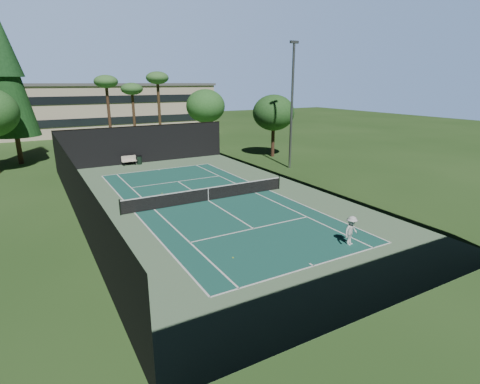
# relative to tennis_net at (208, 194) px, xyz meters

# --- Properties ---
(ground) EXTENTS (160.00, 160.00, 0.00)m
(ground) POSITION_rel_tennis_net_xyz_m (0.00, 0.00, -0.56)
(ground) COLOR #27491B
(ground) RESTS_ON ground
(apron_slab) EXTENTS (18.00, 32.00, 0.01)m
(apron_slab) POSITION_rel_tennis_net_xyz_m (0.00, 0.00, -0.55)
(apron_slab) COLOR #5A7E58
(apron_slab) RESTS_ON ground
(court_surface) EXTENTS (10.97, 23.77, 0.01)m
(court_surface) POSITION_rel_tennis_net_xyz_m (0.00, 0.00, -0.55)
(court_surface) COLOR #1A5549
(court_surface) RESTS_ON ground
(court_lines) EXTENTS (11.07, 23.87, 0.01)m
(court_lines) POSITION_rel_tennis_net_xyz_m (0.00, 0.00, -0.54)
(court_lines) COLOR white
(court_lines) RESTS_ON ground
(tennis_net) EXTENTS (12.90, 0.10, 1.10)m
(tennis_net) POSITION_rel_tennis_net_xyz_m (0.00, 0.00, 0.00)
(tennis_net) COLOR black
(tennis_net) RESTS_ON ground
(fence) EXTENTS (18.04, 32.05, 4.03)m
(fence) POSITION_rel_tennis_net_xyz_m (0.00, 0.06, 1.45)
(fence) COLOR black
(fence) RESTS_ON ground
(player) EXTENTS (1.16, 0.83, 1.63)m
(player) POSITION_rel_tennis_net_xyz_m (3.37, -10.92, 0.26)
(player) COLOR silver
(player) RESTS_ON ground
(tennis_ball_a) EXTENTS (0.08, 0.08, 0.08)m
(tennis_ball_a) POSITION_rel_tennis_net_xyz_m (-2.96, -9.23, -0.52)
(tennis_ball_a) COLOR #BFD330
(tennis_ball_a) RESTS_ON ground
(tennis_ball_b) EXTENTS (0.06, 0.06, 0.06)m
(tennis_ball_b) POSITION_rel_tennis_net_xyz_m (-0.07, 0.98, -0.53)
(tennis_ball_b) COLOR #B9D330
(tennis_ball_b) RESTS_ON ground
(tennis_ball_c) EXTENTS (0.07, 0.07, 0.07)m
(tennis_ball_c) POSITION_rel_tennis_net_xyz_m (-0.82, 2.72, -0.52)
(tennis_ball_c) COLOR #DDEC35
(tennis_ball_c) RESTS_ON ground
(tennis_ball_d) EXTENTS (0.08, 0.08, 0.08)m
(tennis_ball_d) POSITION_rel_tennis_net_xyz_m (-2.43, 3.44, -0.52)
(tennis_ball_d) COLOR #C5DD32
(tennis_ball_d) RESTS_ON ground
(park_bench) EXTENTS (1.50, 0.45, 1.02)m
(park_bench) POSITION_rel_tennis_net_xyz_m (-2.04, 15.41, -0.01)
(park_bench) COLOR beige
(park_bench) RESTS_ON ground
(trash_bin) EXTENTS (0.56, 0.56, 0.95)m
(trash_bin) POSITION_rel_tennis_net_xyz_m (-0.97, 15.33, -0.08)
(trash_bin) COLOR black
(trash_bin) RESTS_ON ground
(pine_tree) EXTENTS (4.80, 4.80, 15.00)m
(pine_tree) POSITION_rel_tennis_net_xyz_m (-12.00, 22.00, 9.00)
(pine_tree) COLOR #4D3121
(pine_tree) RESTS_ON ground
(palm_a) EXTENTS (2.80, 2.80, 9.32)m
(palm_a) POSITION_rel_tennis_net_xyz_m (-2.00, 24.00, 7.63)
(palm_a) COLOR #4E3221
(palm_a) RESTS_ON ground
(palm_b) EXTENTS (2.80, 2.80, 8.42)m
(palm_b) POSITION_rel_tennis_net_xyz_m (1.50, 26.00, 6.80)
(palm_b) COLOR #4F3521
(palm_b) RESTS_ON ground
(palm_c) EXTENTS (2.80, 2.80, 9.77)m
(palm_c) POSITION_rel_tennis_net_xyz_m (4.00, 23.00, 8.05)
(palm_c) COLOR #4C3620
(palm_c) RESTS_ON ground
(decid_tree_a) EXTENTS (5.12, 5.12, 7.62)m
(decid_tree_a) POSITION_rel_tennis_net_xyz_m (10.00, 22.00, 4.86)
(decid_tree_a) COLOR #4D2F21
(decid_tree_a) RESTS_ON ground
(decid_tree_b) EXTENTS (4.80, 4.80, 7.14)m
(decid_tree_b) POSITION_rel_tennis_net_xyz_m (14.00, 12.00, 4.52)
(decid_tree_b) COLOR #4D3021
(decid_tree_b) RESTS_ON ground
(campus_building) EXTENTS (40.50, 12.50, 8.30)m
(campus_building) POSITION_rel_tennis_net_xyz_m (0.00, 45.98, 3.65)
(campus_building) COLOR beige
(campus_building) RESTS_ON ground
(light_pole) EXTENTS (0.90, 0.25, 12.22)m
(light_pole) POSITION_rel_tennis_net_xyz_m (12.00, 6.00, 5.90)
(light_pole) COLOR gray
(light_pole) RESTS_ON ground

